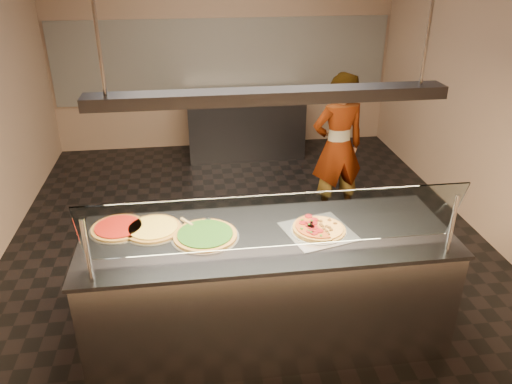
{
  "coord_description": "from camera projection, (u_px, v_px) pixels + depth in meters",
  "views": [
    {
      "loc": [
        -0.55,
        -4.43,
        2.79
      ],
      "look_at": [
        -0.05,
        -0.86,
        1.02
      ],
      "focal_mm": 35.0,
      "sensor_mm": 36.0,
      "label": 1
    }
  ],
  "objects": [
    {
      "name": "ground",
      "position": [
        249.0,
        244.0,
        5.24
      ],
      "size": [
        5.0,
        6.0,
        0.02
      ],
      "primitive_type": "cube",
      "color": "black",
      "rests_on": "ground"
    },
    {
      "name": "wall_back",
      "position": [
        223.0,
        47.0,
        7.26
      ],
      "size": [
        5.0,
        0.02,
        3.0
      ],
      "primitive_type": "cube",
      "color": "#9F8066",
      "rests_on": "ground"
    },
    {
      "name": "wall_front",
      "position": [
        346.0,
        324.0,
        1.9
      ],
      "size": [
        5.0,
        0.02,
        3.0
      ],
      "primitive_type": "cube",
      "color": "#9F8066",
      "rests_on": "ground"
    },
    {
      "name": "wall_right",
      "position": [
        502.0,
        94.0,
        4.89
      ],
      "size": [
        0.02,
        6.0,
        3.0
      ],
      "primitive_type": "cube",
      "color": "#9F8066",
      "rests_on": "ground"
    },
    {
      "name": "tile_band",
      "position": [
        223.0,
        61.0,
        7.32
      ],
      "size": [
        4.9,
        0.02,
        1.2
      ],
      "primitive_type": "cube",
      "color": "silver",
      "rests_on": "wall_back"
    },
    {
      "name": "serving_counter",
      "position": [
        267.0,
        287.0,
        3.8
      ],
      "size": [
        2.67,
        0.94,
        0.93
      ],
      "color": "#B7B7BC",
      "rests_on": "ground"
    },
    {
      "name": "sneeze_guard",
      "position": [
        277.0,
        222.0,
        3.16
      ],
      "size": [
        2.43,
        0.18,
        0.54
      ],
      "color": "#B7B7BC",
      "rests_on": "serving_counter"
    },
    {
      "name": "perforated_tray",
      "position": [
        318.0,
        231.0,
        3.63
      ],
      "size": [
        0.56,
        0.56,
        0.01
      ],
      "color": "silver",
      "rests_on": "serving_counter"
    },
    {
      "name": "half_pizza_pepperoni",
      "position": [
        307.0,
        228.0,
        3.61
      ],
      "size": [
        0.28,
        0.42,
        0.05
      ],
      "color": "brown",
      "rests_on": "perforated_tray"
    },
    {
      "name": "half_pizza_sausage",
      "position": [
        330.0,
        227.0,
        3.64
      ],
      "size": [
        0.28,
        0.42,
        0.04
      ],
      "color": "brown",
      "rests_on": "perforated_tray"
    },
    {
      "name": "pizza_spinach",
      "position": [
        205.0,
        235.0,
        3.56
      ],
      "size": [
        0.49,
        0.49,
        0.03
      ],
      "color": "silver",
      "rests_on": "serving_counter"
    },
    {
      "name": "pizza_cheese",
      "position": [
        153.0,
        228.0,
        3.65
      ],
      "size": [
        0.44,
        0.44,
        0.03
      ],
      "color": "silver",
      "rests_on": "serving_counter"
    },
    {
      "name": "pizza_tomato",
      "position": [
        119.0,
        227.0,
        3.66
      ],
      "size": [
        0.42,
        0.42,
        0.03
      ],
      "color": "silver",
      "rests_on": "serving_counter"
    },
    {
      "name": "pizza_spatula",
      "position": [
        195.0,
        222.0,
        3.7
      ],
      "size": [
        0.27,
        0.18,
        0.02
      ],
      "color": "#B7B7BC",
      "rests_on": "pizza_spinach"
    },
    {
      "name": "prep_table",
      "position": [
        245.0,
        124.0,
        7.33
      ],
      "size": [
        1.7,
        0.74,
        0.93
      ],
      "color": "#35353A",
      "rests_on": "ground"
    },
    {
      "name": "worker",
      "position": [
        338.0,
        147.0,
        5.46
      ],
      "size": [
        0.66,
        0.48,
        1.65
      ],
      "primitive_type": "imported",
      "rotation": [
        0.0,
        0.0,
        3.29
      ],
      "color": "#3D3545",
      "rests_on": "ground"
    },
    {
      "name": "heat_lamp_housing",
      "position": [
        269.0,
        96.0,
        3.14
      ],
      "size": [
        2.3,
        0.18,
        0.08
      ],
      "primitive_type": "cube",
      "color": "#35353A",
      "rests_on": "ceiling"
    },
    {
      "name": "lamp_rod_left",
      "position": [
        94.0,
        7.0,
        2.78
      ],
      "size": [
        0.02,
        0.02,
        1.01
      ],
      "primitive_type": "cylinder",
      "color": "#B7B7BC",
      "rests_on": "ceiling"
    },
    {
      "name": "lamp_rod_right",
      "position": [
        433.0,
        2.0,
        3.03
      ],
      "size": [
        0.02,
        0.02,
        1.01
      ],
      "primitive_type": "cylinder",
      "color": "#B7B7BC",
      "rests_on": "ceiling"
    }
  ]
}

